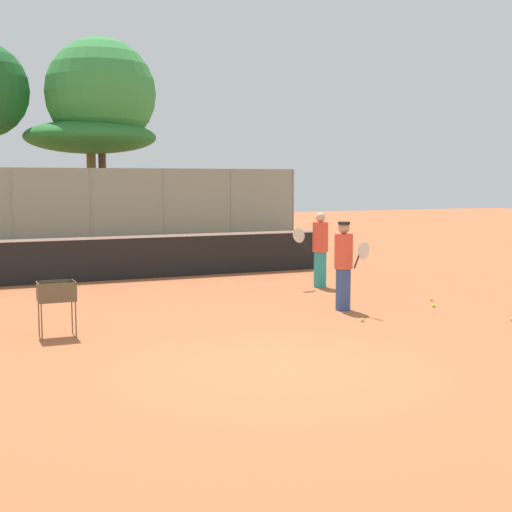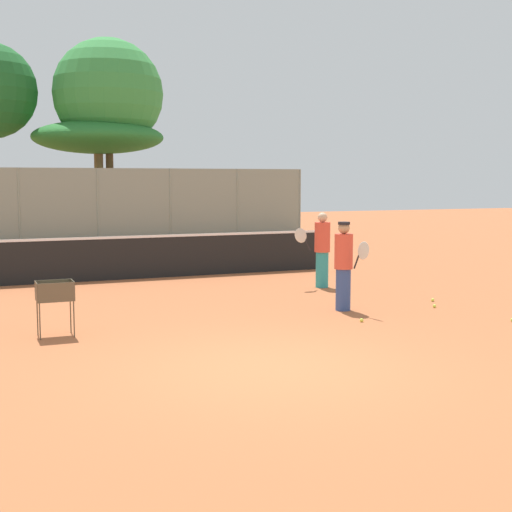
{
  "view_description": "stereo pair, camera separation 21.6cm",
  "coord_description": "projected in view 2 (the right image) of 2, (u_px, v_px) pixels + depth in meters",
  "views": [
    {
      "loc": [
        -3.87,
        -8.19,
        2.44
      ],
      "look_at": [
        1.49,
        4.07,
        1.0
      ],
      "focal_mm": 50.0,
      "sensor_mm": 36.0,
      "label": 1
    },
    {
      "loc": [
        -3.67,
        -8.27,
        2.44
      ],
      "look_at": [
        1.49,
        4.07,
        1.0
      ],
      "focal_mm": 50.0,
      "sensor_mm": 36.0,
      "label": 2
    }
  ],
  "objects": [
    {
      "name": "ball_cart",
      "position": [
        56.0,
        296.0,
        11.07
      ],
      "size": [
        0.56,
        0.41,
        0.87
      ],
      "color": "brown",
      "rests_on": "ground_plane"
    },
    {
      "name": "ground_plane",
      "position": [
        271.0,
        368.0,
        9.26
      ],
      "size": [
        80.0,
        80.0,
        0.0
      ],
      "primitive_type": "plane",
      "color": "#B26038"
    },
    {
      "name": "parked_car",
      "position": [
        189.0,
        218.0,
        32.85
      ],
      "size": [
        4.2,
        1.7,
        1.6
      ],
      "color": "white",
      "rests_on": "ground_plane"
    },
    {
      "name": "tennis_net",
      "position": [
        123.0,
        257.0,
        17.37
      ],
      "size": [
        10.88,
        0.1,
        1.07
      ],
      "color": "#26592D",
      "rests_on": "ground_plane"
    },
    {
      "name": "back_fence",
      "position": [
        59.0,
        205.0,
        27.99
      ],
      "size": [
        21.15,
        0.08,
        2.9
      ],
      "color": "gray",
      "rests_on": "ground_plane"
    },
    {
      "name": "tennis_ball_5",
      "position": [
        362.0,
        320.0,
        12.24
      ],
      "size": [
        0.07,
        0.07,
        0.07
      ],
      "primitive_type": "sphere",
      "color": "#D1E54C",
      "rests_on": "ground_plane"
    },
    {
      "name": "tree_3",
      "position": [
        98.0,
        138.0,
        32.68
      ],
      "size": [
        5.97,
        5.97,
        5.11
      ],
      "color": "brown",
      "rests_on": "ground_plane"
    },
    {
      "name": "tennis_ball_1",
      "position": [
        434.0,
        306.0,
        13.6
      ],
      "size": [
        0.07,
        0.07,
        0.07
      ],
      "primitive_type": "sphere",
      "color": "#D1E54C",
      "rests_on": "ground_plane"
    },
    {
      "name": "tree_0",
      "position": [
        108.0,
        94.0,
        32.65
      ],
      "size": [
        5.03,
        5.03,
        8.87
      ],
      "color": "brown",
      "rests_on": "ground_plane"
    },
    {
      "name": "player_white_outfit",
      "position": [
        322.0,
        249.0,
        16.1
      ],
      "size": [
        0.91,
        0.35,
        1.7
      ],
      "rotation": [
        0.0,
        0.0,
        3.1
      ],
      "color": "teal",
      "rests_on": "ground_plane"
    },
    {
      "name": "tennis_ball_0",
      "position": [
        433.0,
        300.0,
        14.29
      ],
      "size": [
        0.07,
        0.07,
        0.07
      ],
      "primitive_type": "sphere",
      "color": "#D1E54C",
      "rests_on": "ground_plane"
    },
    {
      "name": "player_red_cap",
      "position": [
        344.0,
        265.0,
        13.25
      ],
      "size": [
        0.34,
        0.88,
        1.66
      ],
      "rotation": [
        0.0,
        0.0,
        4.93
      ],
      "color": "#334C8C",
      "rests_on": "ground_plane"
    }
  ]
}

